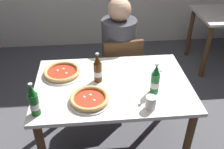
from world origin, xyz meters
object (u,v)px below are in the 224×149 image
Objects in this scene: dining_table_main at (113,95)px; napkin_with_cutlery at (154,66)px; chair_behind_table at (120,69)px; pizza_margherita_near at (89,99)px; diner_seated at (119,58)px; beer_bottle_left at (155,81)px; beer_bottle_right at (98,70)px; paper_cup at (151,103)px; beer_bottle_center at (34,102)px; pizza_marinara_far at (62,72)px.

napkin_with_cutlery reaches higher than dining_table_main.
chair_behind_table reaches higher than pizza_margherita_near.
beer_bottle_left is (0.17, -0.79, 0.27)m from diner_seated.
pizza_margherita_near is at bearing -106.52° from beer_bottle_right.
chair_behind_table is 3.44× the size of beer_bottle_left.
beer_bottle_right reaches higher than paper_cup.
beer_bottle_left is 1.00× the size of beer_bottle_center.
chair_behind_table is at bearing 95.75° from paper_cup.
pizza_margherita_near is 0.37m from beer_bottle_center.
pizza_marinara_far is at bearing -176.03° from napkin_with_cutlery.
beer_bottle_right reaches higher than pizza_marinara_far.
beer_bottle_left reaches higher than pizza_marinara_far.
beer_bottle_left is at bearing 93.66° from chair_behind_table.
diner_seated is 12.73× the size of paper_cup.
beer_bottle_center reaches higher than napkin_with_cutlery.
beer_bottle_center is at bearing -124.91° from diner_seated.
napkin_with_cutlery is (0.25, -0.44, 0.17)m from diner_seated.
beer_bottle_right reaches higher than pizza_margherita_near.
pizza_margherita_near is 0.49m from beer_bottle_left.
diner_seated is 0.71m from beer_bottle_right.
pizza_margherita_near is 0.93× the size of pizza_marinara_far.
beer_bottle_right is at bearing 38.30° from beer_bottle_center.
chair_behind_table is at bearing 77.40° from dining_table_main.
chair_behind_table is 0.53m from napkin_with_cutlery.
paper_cup is (0.41, -0.11, 0.03)m from pizza_margherita_near.
diner_seated is 0.99m from paper_cup.
beer_bottle_center reaches higher than chair_behind_table.
beer_bottle_center is at bearing 44.93° from chair_behind_table.
beer_bottle_left reaches higher than dining_table_main.
beer_bottle_left is (0.69, -0.30, 0.08)m from pizza_marinara_far.
diner_seated is at bearing -86.73° from chair_behind_table.
chair_behind_table is 0.97m from paper_cup.
dining_table_main is 0.64m from chair_behind_table.
pizza_margherita_near is at bearing -132.75° from dining_table_main.
chair_behind_table reaches higher than dining_table_main.
pizza_marinara_far is 0.76m from beer_bottle_left.
beer_bottle_center is at bearing -150.98° from napkin_with_cutlery.
dining_table_main is 5.87× the size of napkin_with_cutlery.
pizza_margherita_near reaches higher than dining_table_main.
diner_seated is 4.89× the size of beer_bottle_right.
dining_table_main is 0.67m from diner_seated.
pizza_margherita_near is (-0.31, -0.86, 0.19)m from diner_seated.
beer_bottle_left is at bearing -23.32° from pizza_marinara_far.
chair_behind_table is at bearing 53.22° from beer_bottle_center.
diner_seated reaches higher than napkin_with_cutlery.
pizza_marinara_far is 0.32m from beer_bottle_right.
pizza_margherita_near is at bearing -59.22° from pizza_marinara_far.
dining_table_main is 0.41m from paper_cup.
beer_bottle_right is (0.29, -0.12, 0.08)m from pizza_marinara_far.
beer_bottle_center is at bearing -141.70° from beer_bottle_right.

